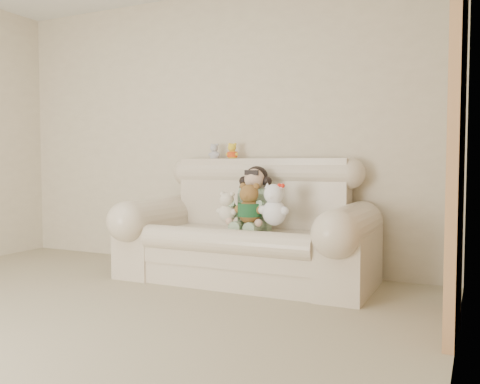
# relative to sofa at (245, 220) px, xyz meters

# --- Properties ---
(wall_back) EXTENTS (4.50, 0.00, 4.50)m
(wall_back) POSITION_rel_sofa_xyz_m (-0.59, 0.50, 0.78)
(wall_back) COLOR beige
(wall_back) RESTS_ON ground
(wall_right) EXTENTS (0.00, 5.00, 5.00)m
(wall_right) POSITION_rel_sofa_xyz_m (1.66, -2.00, 0.78)
(wall_right) COLOR beige
(wall_right) RESTS_ON ground
(sofa) EXTENTS (2.10, 0.95, 1.03)m
(sofa) POSITION_rel_sofa_xyz_m (0.00, 0.00, 0.00)
(sofa) COLOR beige
(sofa) RESTS_ON floor
(door_panel) EXTENTS (0.06, 0.90, 2.10)m
(door_panel) POSITION_rel_sofa_xyz_m (1.63, -0.60, 0.54)
(door_panel) COLOR tan
(door_panel) RESTS_ON floor
(seated_child) EXTENTS (0.37, 0.43, 0.55)m
(seated_child) POSITION_rel_sofa_xyz_m (0.05, 0.08, 0.18)
(seated_child) COLOR #327633
(seated_child) RESTS_ON sofa
(brown_teddy) EXTENTS (0.27, 0.22, 0.38)m
(brown_teddy) POSITION_rel_sofa_xyz_m (0.09, -0.11, 0.18)
(brown_teddy) COLOR brown
(brown_teddy) RESTS_ON sofa
(white_cat) EXTENTS (0.27, 0.22, 0.39)m
(white_cat) POSITION_rel_sofa_xyz_m (0.31, -0.12, 0.18)
(white_cat) COLOR white
(white_cat) RESTS_ON sofa
(cream_teddy) EXTENTS (0.23, 0.21, 0.30)m
(cream_teddy) POSITION_rel_sofa_xyz_m (-0.11, -0.11, 0.13)
(cream_teddy) COLOR silver
(cream_teddy) RESTS_ON sofa
(yellow_mini_bear) EXTENTS (0.14, 0.11, 0.19)m
(yellow_mini_bear) POSITION_rel_sofa_xyz_m (-0.29, 0.35, 0.59)
(yellow_mini_bear) COLOR yellow
(yellow_mini_bear) RESTS_ON sofa
(grey_mini_plush) EXTENTS (0.14, 0.12, 0.19)m
(grey_mini_plush) POSITION_rel_sofa_xyz_m (-0.48, 0.36, 0.59)
(grey_mini_plush) COLOR #B1B0B7
(grey_mini_plush) RESTS_ON sofa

